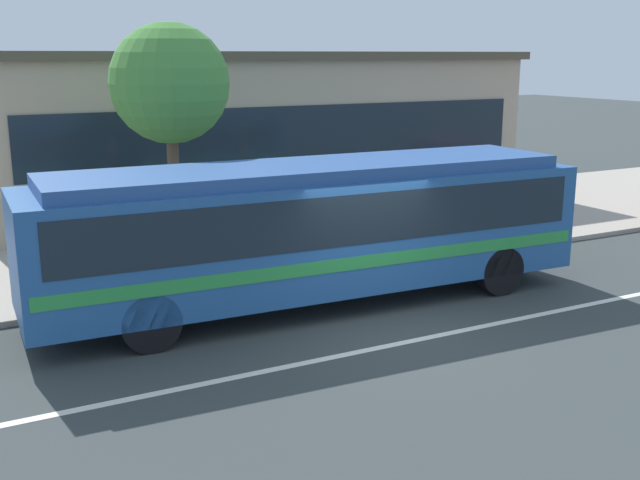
% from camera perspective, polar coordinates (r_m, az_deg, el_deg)
% --- Properties ---
extents(ground_plane, '(120.00, 120.00, 0.00)m').
position_cam_1_polar(ground_plane, '(13.82, 4.63, -6.50)').
color(ground_plane, '#353C3B').
extents(sidewalk_slab, '(60.00, 8.00, 0.12)m').
position_cam_1_polar(sidewalk_slab, '(19.92, -6.44, -0.06)').
color(sidewalk_slab, '#A59A8D').
rests_on(sidewalk_slab, ground_plane).
extents(lane_stripe_center, '(56.00, 0.16, 0.01)m').
position_cam_1_polar(lane_stripe_center, '(13.20, 6.51, -7.52)').
color(lane_stripe_center, silver).
rests_on(lane_stripe_center, ground_plane).
extents(transit_bus, '(10.84, 2.90, 2.75)m').
position_cam_1_polar(transit_bus, '(14.63, -0.47, 1.24)').
color(transit_bus, '#245392').
rests_on(transit_bus, ground_plane).
extents(pedestrian_waiting_near_sign, '(0.43, 0.43, 1.66)m').
position_cam_1_polar(pedestrian_waiting_near_sign, '(16.75, -8.97, 0.87)').
color(pedestrian_waiting_near_sign, '#182F4A').
rests_on(pedestrian_waiting_near_sign, sidewalk_slab).
extents(pedestrian_walking_along_curb, '(0.35, 0.35, 1.70)m').
position_cam_1_polar(pedestrian_walking_along_curb, '(18.93, 2.49, 2.57)').
color(pedestrian_walking_along_curb, navy).
rests_on(pedestrian_walking_along_curb, sidewalk_slab).
extents(bus_stop_sign, '(0.11, 0.44, 2.40)m').
position_cam_1_polar(bus_stop_sign, '(17.90, 6.54, 3.63)').
color(bus_stop_sign, gray).
rests_on(bus_stop_sign, sidewalk_slab).
extents(street_tree_near_stop, '(2.63, 2.63, 5.32)m').
position_cam_1_polar(street_tree_near_stop, '(17.38, -11.09, 11.26)').
color(street_tree_near_stop, brown).
rests_on(street_tree_near_stop, sidewalk_slab).
extents(station_building, '(16.78, 8.14, 4.82)m').
position_cam_1_polar(station_building, '(25.37, -5.75, 8.31)').
color(station_building, tan).
rests_on(station_building, ground_plane).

